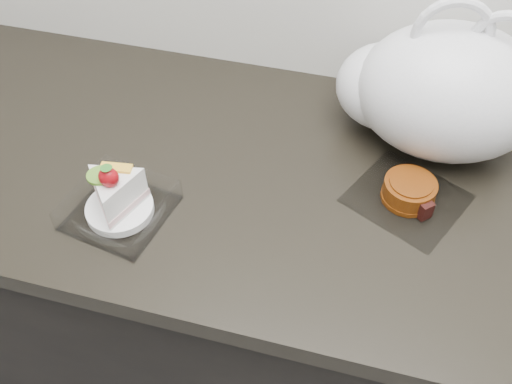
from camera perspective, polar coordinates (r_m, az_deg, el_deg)
name	(u,v)px	position (r m, az deg, el deg)	size (l,w,h in m)	color
counter	(337,321)	(1.37, 8.10, -12.67)	(2.04, 0.64, 0.90)	black
cake_tray	(118,201)	(0.96, -13.67, -0.86)	(0.18, 0.18, 0.12)	white
mooncake_wrap	(409,192)	(1.00, 15.08, -0.05)	(0.23, 0.23, 0.04)	white
plastic_bag	(436,90)	(1.05, 17.58, 9.66)	(0.37, 0.26, 0.29)	white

